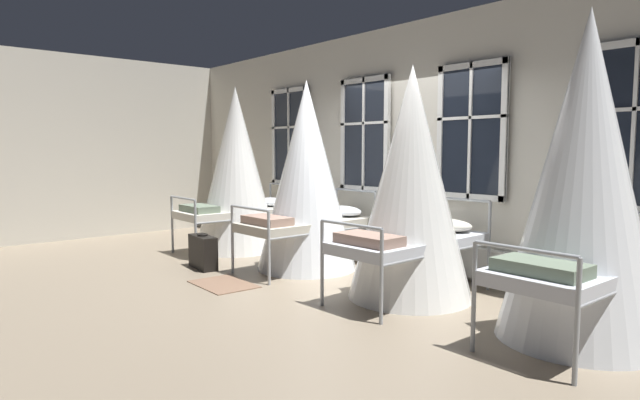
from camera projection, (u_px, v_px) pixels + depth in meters
ground at (348, 283)px, 6.40m from camera, size 21.17×21.17×0.00m
back_wall_with_windows at (418, 147)px, 7.07m from camera, size 10.90×0.10×3.24m
end_wall_left at (39, 147)px, 9.06m from camera, size 0.10×7.50×3.24m
window_bank at (411, 193)px, 7.05m from camera, size 6.23×0.10×2.53m
cot_first at (236, 171)px, 8.40m from camera, size 1.32×1.87×2.56m
cot_second at (307, 178)px, 7.08m from camera, size 1.32×1.85×2.49m
cot_third at (411, 186)px, 5.66m from camera, size 1.32×1.86×2.46m
cot_fourth at (584, 182)px, 4.37m from camera, size 1.32×1.85×2.72m
rug_second at (223, 284)px, 6.31m from camera, size 0.82×0.59×0.01m
suitcase_dark at (203, 252)px, 7.15m from camera, size 0.58×0.27×0.47m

